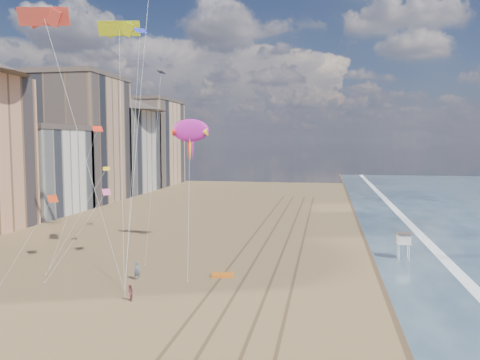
# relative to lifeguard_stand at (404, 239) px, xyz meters

# --- Properties ---
(wet_sand) EXTENTS (260.00, 260.00, 0.00)m
(wet_sand) POSITION_rel_lifeguard_stand_xyz_m (0.58, 9.38, -2.41)
(wet_sand) COLOR #42301E
(wet_sand) RESTS_ON ground
(foam) EXTENTS (260.00, 260.00, 0.00)m
(foam) POSITION_rel_lifeguard_stand_xyz_m (4.78, 9.38, -2.41)
(foam) COLOR white
(foam) RESTS_ON ground
(tracks) EXTENTS (7.68, 120.00, 0.01)m
(tracks) POSITION_rel_lifeguard_stand_xyz_m (-15.87, -0.62, -2.40)
(tracks) COLOR brown
(tracks) RESTS_ON ground
(buildings) EXTENTS (34.72, 131.35, 29.00)m
(buildings) POSITION_rel_lifeguard_stand_xyz_m (-64.15, 34.97, 11.14)
(buildings) COLOR #C6B284
(buildings) RESTS_ON ground
(lifeguard_stand) EXTENTS (1.73, 1.73, 3.13)m
(lifeguard_stand) POSITION_rel_lifeguard_stand_xyz_m (0.00, 0.00, 0.00)
(lifeguard_stand) COLOR silver
(lifeguard_stand) RESTS_ON ground
(grounded_kite) EXTENTS (2.47, 1.85, 0.25)m
(grounded_kite) POSITION_rel_lifeguard_stand_xyz_m (-19.58, -10.89, -2.28)
(grounded_kite) COLOR orange
(grounded_kite) RESTS_ON ground
(show_kite) EXTENTS (4.74, 8.29, 21.49)m
(show_kite) POSITION_rel_lifeguard_stand_xyz_m (-26.76, 2.15, 12.90)
(show_kite) COLOR #B01B98
(show_kite) RESTS_ON ground
(kite_flyer_a) EXTENTS (0.80, 0.72, 1.84)m
(kite_flyer_a) POSITION_rel_lifeguard_stand_xyz_m (-27.77, -13.63, -1.49)
(kite_flyer_a) COLOR slate
(kite_flyer_a) RESTS_ON ground
(kite_flyer_b) EXTENTS (0.91, 0.91, 1.49)m
(kite_flyer_b) POSITION_rel_lifeguard_stand_xyz_m (-25.85, -19.77, -1.67)
(kite_flyer_b) COLOR brown
(kite_flyer_b) RESTS_ON ground
(small_kites) EXTENTS (13.30, 14.49, 18.95)m
(small_kites) POSITION_rel_lifeguard_stand_xyz_m (-34.39, -5.05, 13.52)
(small_kites) COLOR #2835D5
(small_kites) RESTS_ON ground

